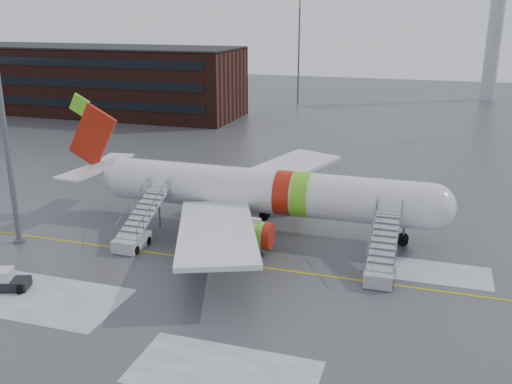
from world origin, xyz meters
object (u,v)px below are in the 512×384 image
(airstair_aft, at_px, (136,232))
(pushback_tug, at_px, (7,281))
(airstair_fwd, at_px, (381,263))
(airliner, at_px, (252,191))

(airstair_aft, relative_size, pushback_tug, 2.64)
(airstair_aft, height_order, pushback_tug, airstair_aft)
(airstair_fwd, bearing_deg, airliner, 151.05)
(airstair_aft, bearing_deg, pushback_tug, -115.23)
(airstair_fwd, bearing_deg, airstair_aft, 180.00)
(pushback_tug, bearing_deg, airstair_fwd, 21.86)
(airliner, xyz_separation_m, airstair_aft, (-7.90, -6.54, -2.35))
(airstair_fwd, relative_size, airstair_aft, 1.00)
(airstair_fwd, xyz_separation_m, airstair_aft, (-19.71, 0.00, 0.00))
(airstair_aft, bearing_deg, airliner, 39.61)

